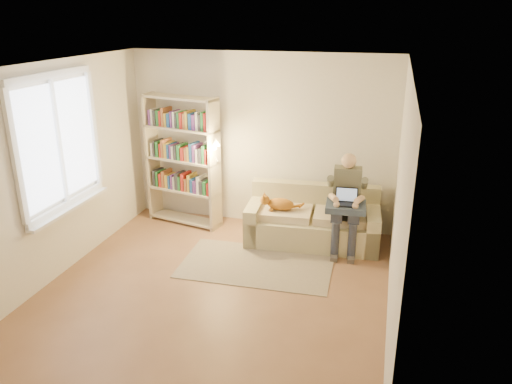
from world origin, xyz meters
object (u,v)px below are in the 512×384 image
(person, at_px, (346,198))
(bookshelf, at_px, (182,155))
(laptop, at_px, (344,199))
(cat, at_px, (281,204))
(sofa, at_px, (313,223))

(person, height_order, bookshelf, bookshelf)
(laptop, bearing_deg, cat, 170.55)
(sofa, height_order, bookshelf, bookshelf)
(person, height_order, laptop, person)
(sofa, height_order, person, person)
(bookshelf, bearing_deg, sofa, 7.53)
(cat, bearing_deg, sofa, 14.80)
(laptop, relative_size, bookshelf, 0.16)
(person, xyz_separation_m, bookshelf, (-2.49, 0.27, 0.34))
(sofa, bearing_deg, bookshelf, 171.30)
(sofa, xyz_separation_m, person, (0.46, -0.11, 0.47))
(sofa, relative_size, laptop, 6.13)
(sofa, relative_size, bookshelf, 0.96)
(cat, relative_size, laptop, 1.84)
(person, bearing_deg, cat, 178.26)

